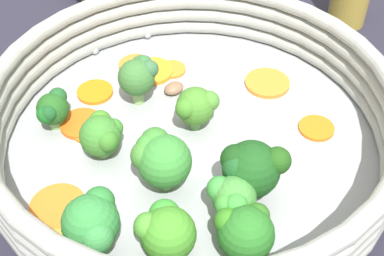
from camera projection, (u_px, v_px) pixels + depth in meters
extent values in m
plane|color=#22212D|center=(192.00, 149.00, 0.51)|extent=(4.00, 4.00, 0.00)
cylinder|color=#939699|center=(192.00, 144.00, 0.51)|extent=(0.36, 0.36, 0.01)
torus|color=#9A9D95|center=(192.00, 133.00, 0.50)|extent=(0.37, 0.37, 0.02)
torus|color=#9A9D95|center=(192.00, 121.00, 0.48)|extent=(0.37, 0.37, 0.02)
torus|color=#9A9D95|center=(192.00, 108.00, 0.47)|extent=(0.37, 0.37, 0.02)
torus|color=#9A9D95|center=(192.00, 94.00, 0.46)|extent=(0.37, 0.37, 0.02)
sphere|color=gray|center=(147.00, 35.00, 0.62)|extent=(0.01, 0.01, 0.01)
sphere|color=#93989C|center=(95.00, 51.00, 0.59)|extent=(0.01, 0.01, 0.01)
cylinder|color=orange|center=(81.00, 124.00, 0.51)|extent=(0.06, 0.06, 0.00)
cylinder|color=orange|center=(316.00, 128.00, 0.51)|extent=(0.05, 0.05, 0.00)
cylinder|color=orange|center=(95.00, 92.00, 0.55)|extent=(0.05, 0.05, 0.00)
cylinder|color=orange|center=(60.00, 211.00, 0.44)|extent=(0.06, 0.06, 0.01)
cylinder|color=orange|center=(172.00, 69.00, 0.57)|extent=(0.04, 0.04, 0.00)
cylinder|color=orange|center=(152.00, 71.00, 0.57)|extent=(0.05, 0.05, 0.00)
cylinder|color=orange|center=(135.00, 66.00, 0.58)|extent=(0.05, 0.05, 0.01)
cylinder|color=orange|center=(89.00, 132.00, 0.51)|extent=(0.04, 0.04, 0.00)
cylinder|color=orange|center=(267.00, 83.00, 0.56)|extent=(0.06, 0.06, 0.00)
cylinder|color=orange|center=(69.00, 222.00, 0.43)|extent=(0.06, 0.06, 0.01)
cylinder|color=#7CA356|center=(244.00, 248.00, 0.41)|extent=(0.01, 0.01, 0.01)
sphere|color=#256822|center=(246.00, 234.00, 0.40)|extent=(0.04, 0.04, 0.04)
sphere|color=#2E721C|center=(227.00, 221.00, 0.40)|extent=(0.02, 0.02, 0.02)
sphere|color=#2A611C|center=(257.00, 216.00, 0.40)|extent=(0.02, 0.02, 0.02)
cylinder|color=#88B566|center=(138.00, 94.00, 0.53)|extent=(0.01, 0.01, 0.02)
sphere|color=#366930|center=(136.00, 77.00, 0.52)|extent=(0.04, 0.04, 0.04)
sphere|color=#33603A|center=(149.00, 69.00, 0.51)|extent=(0.02, 0.02, 0.02)
sphere|color=#2E6733|center=(144.00, 64.00, 0.52)|extent=(0.02, 0.02, 0.02)
sphere|color=#3B6637|center=(137.00, 67.00, 0.52)|extent=(0.02, 0.02, 0.02)
cylinder|color=#739D5E|center=(166.00, 179.00, 0.45)|extent=(0.01, 0.01, 0.02)
sphere|color=#347E31|center=(165.00, 161.00, 0.44)|extent=(0.05, 0.05, 0.05)
sphere|color=#38802E|center=(148.00, 147.00, 0.44)|extent=(0.02, 0.02, 0.02)
sphere|color=#37782D|center=(155.00, 142.00, 0.44)|extent=(0.03, 0.03, 0.03)
sphere|color=#3B772D|center=(146.00, 156.00, 0.44)|extent=(0.03, 0.03, 0.03)
cylinder|color=#80B160|center=(169.00, 248.00, 0.41)|extent=(0.02, 0.02, 0.01)
sphere|color=#3D8425|center=(168.00, 234.00, 0.40)|extent=(0.04, 0.04, 0.04)
sphere|color=#338B2B|center=(164.00, 215.00, 0.40)|extent=(0.02, 0.02, 0.02)
sphere|color=#45882D|center=(148.00, 227.00, 0.39)|extent=(0.02, 0.02, 0.02)
cylinder|color=#5D8B46|center=(233.00, 212.00, 0.43)|extent=(0.01, 0.01, 0.02)
sphere|color=#3D8035|center=(234.00, 198.00, 0.42)|extent=(0.04, 0.04, 0.04)
sphere|color=#388430|center=(226.00, 204.00, 0.41)|extent=(0.02, 0.02, 0.02)
sphere|color=#358A32|center=(236.00, 205.00, 0.40)|extent=(0.02, 0.02, 0.02)
sphere|color=#378937|center=(220.00, 189.00, 0.42)|extent=(0.02, 0.02, 0.02)
cylinder|color=#7FA369|center=(103.00, 149.00, 0.48)|extent=(0.01, 0.01, 0.01)
sphere|color=#36762B|center=(100.00, 136.00, 0.47)|extent=(0.04, 0.04, 0.04)
sphere|color=#3E7C22|center=(100.00, 122.00, 0.48)|extent=(0.02, 0.02, 0.02)
sphere|color=#357D26|center=(113.00, 128.00, 0.47)|extent=(0.02, 0.02, 0.02)
sphere|color=#347024|center=(107.00, 141.00, 0.46)|extent=(0.02, 0.02, 0.02)
cylinder|color=#8AAF5D|center=(95.00, 240.00, 0.41)|extent=(0.01, 0.01, 0.02)
sphere|color=#2E7A36|center=(91.00, 223.00, 0.39)|extent=(0.04, 0.04, 0.04)
sphere|color=#287230|center=(99.00, 202.00, 0.40)|extent=(0.02, 0.02, 0.02)
sphere|color=#327C3B|center=(97.00, 237.00, 0.38)|extent=(0.02, 0.02, 0.02)
sphere|color=#277234|center=(98.00, 236.00, 0.38)|extent=(0.02, 0.02, 0.02)
cylinder|color=#5F964A|center=(195.00, 120.00, 0.51)|extent=(0.01, 0.01, 0.02)
sphere|color=#417B27|center=(195.00, 106.00, 0.49)|extent=(0.04, 0.04, 0.04)
sphere|color=#44812D|center=(209.00, 101.00, 0.49)|extent=(0.02, 0.02, 0.02)
sphere|color=#3B742C|center=(208.00, 101.00, 0.50)|extent=(0.02, 0.02, 0.02)
sphere|color=#3C7925|center=(186.00, 108.00, 0.48)|extent=(0.02, 0.02, 0.02)
cylinder|color=#7AA75C|center=(56.00, 121.00, 0.51)|extent=(0.01, 0.01, 0.01)
sphere|color=#1F521B|center=(53.00, 109.00, 0.50)|extent=(0.03, 0.03, 0.03)
sphere|color=#18491E|center=(49.00, 113.00, 0.49)|extent=(0.02, 0.02, 0.02)
sphere|color=#1C5023|center=(58.00, 97.00, 0.50)|extent=(0.02, 0.02, 0.02)
sphere|color=#175B1D|center=(46.00, 114.00, 0.49)|extent=(0.02, 0.02, 0.02)
cylinder|color=#8EB267|center=(253.00, 185.00, 0.45)|extent=(0.01, 0.01, 0.02)
sphere|color=#174718|center=(255.00, 167.00, 0.43)|extent=(0.05, 0.05, 0.05)
sphere|color=#1D4A14|center=(277.00, 161.00, 0.42)|extent=(0.02, 0.02, 0.02)
sphere|color=#194B20|center=(237.00, 166.00, 0.42)|extent=(0.02, 0.02, 0.02)
sphere|color=#143D13|center=(235.00, 159.00, 0.43)|extent=(0.02, 0.02, 0.02)
ellipsoid|color=#845F45|center=(174.00, 88.00, 0.55)|extent=(0.02, 0.02, 0.01)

